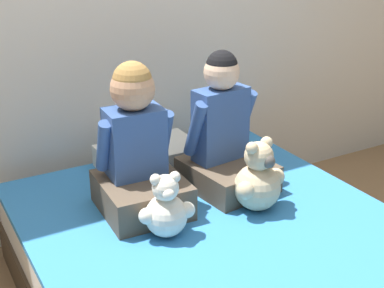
# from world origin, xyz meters

# --- Properties ---
(bed) EXTENTS (1.48, 2.03, 0.41)m
(bed) POSITION_xyz_m (0.00, 0.00, 0.20)
(bed) COLOR #473828
(bed) RESTS_ON ground_plane
(child_on_left) EXTENTS (0.36, 0.40, 0.64)m
(child_on_left) POSITION_xyz_m (-0.22, 0.47, 0.66)
(child_on_left) COLOR brown
(child_on_left) RESTS_ON bed
(child_on_right) EXTENTS (0.38, 0.42, 0.64)m
(child_on_right) POSITION_xyz_m (0.21, 0.47, 0.64)
(child_on_right) COLOR brown
(child_on_right) RESTS_ON bed
(teddy_bear_held_by_left_child) EXTENTS (0.22, 0.17, 0.27)m
(teddy_bear_held_by_left_child) POSITION_xyz_m (-0.22, 0.21, 0.52)
(teddy_bear_held_by_left_child) COLOR silver
(teddy_bear_held_by_left_child) RESTS_ON bed
(teddy_bear_held_by_right_child) EXTENTS (0.27, 0.20, 0.32)m
(teddy_bear_held_by_right_child) POSITION_xyz_m (0.22, 0.21, 0.54)
(teddy_bear_held_by_right_child) COLOR #D1B78E
(teddy_bear_held_by_right_child) RESTS_ON bed
(pillow_at_headboard) EXTENTS (0.49, 0.31, 0.11)m
(pillow_at_headboard) POSITION_xyz_m (0.00, 0.83, 0.46)
(pillow_at_headboard) COLOR silver
(pillow_at_headboard) RESTS_ON bed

